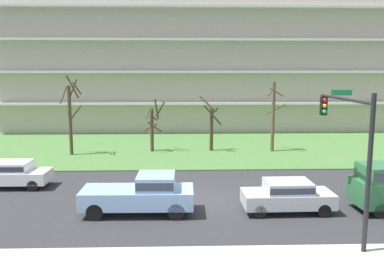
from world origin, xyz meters
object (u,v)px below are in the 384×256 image
object	(u,v)px
tree_left	(153,126)
traffic_signal_mast	(350,138)
sedan_white_center_right	(11,173)
pickup_blue_near_left	(143,193)
tree_center	(211,126)
sedan_silver_near_right	(288,195)
tree_right	(273,115)
tree_far_left	(71,114)

from	to	relation	value
tree_left	traffic_signal_mast	world-z (taller)	traffic_signal_mast
sedan_white_center_right	pickup_blue_near_left	bearing A→B (deg)	151.84
tree_center	traffic_signal_mast	bearing A→B (deg)	-76.04
traffic_signal_mast	sedan_silver_near_right	bearing A→B (deg)	120.47
tree_right	sedan_silver_near_right	size ratio (longest dim) A/B	1.34
sedan_silver_near_right	traffic_signal_mast	xyz separation A→B (m)	(1.66, -2.82, 3.33)
tree_left	sedan_white_center_right	world-z (taller)	tree_left
tree_far_left	sedan_white_center_right	distance (m)	9.19
tree_far_left	tree_left	world-z (taller)	tree_far_left
pickup_blue_near_left	tree_far_left	bearing A→B (deg)	118.57
tree_right	pickup_blue_near_left	distance (m)	17.32
tree_right	pickup_blue_near_left	size ratio (longest dim) A/B	1.10
traffic_signal_mast	tree_far_left	bearing A→B (deg)	134.49
pickup_blue_near_left	sedan_white_center_right	bearing A→B (deg)	151.94
tree_far_left	tree_right	xyz separation A→B (m)	(16.73, 0.92, -0.23)
tree_center	sedan_white_center_right	distance (m)	16.18
tree_left	traffic_signal_mast	bearing A→B (deg)	-61.78
tree_far_left	tree_right	size ratio (longest dim) A/B	1.10
tree_far_left	tree_center	xyz separation A→B (m)	(11.51, 1.17, -1.13)
traffic_signal_mast	sedan_white_center_right	bearing A→B (deg)	156.68
tree_center	sedan_silver_near_right	distance (m)	14.73
traffic_signal_mast	tree_left	bearing A→B (deg)	118.22
tree_far_left	pickup_blue_near_left	world-z (taller)	tree_far_left
tree_right	traffic_signal_mast	size ratio (longest dim) A/B	0.97
tree_right	pickup_blue_near_left	world-z (taller)	tree_right
tree_left	tree_right	distance (m)	10.23
tree_far_left	pickup_blue_near_left	size ratio (longest dim) A/B	1.21
tree_far_left	traffic_signal_mast	size ratio (longest dim) A/B	1.07
sedan_silver_near_right	sedan_white_center_right	bearing A→B (deg)	162.56
tree_far_left	tree_left	bearing A→B (deg)	10.15
tree_center	sedan_white_center_right	xyz separation A→B (m)	(-12.70, -9.93, -1.38)
tree_far_left	traffic_signal_mast	world-z (taller)	tree_far_left
tree_far_left	traffic_signal_mast	bearing A→B (deg)	-45.51
tree_center	tree_right	bearing A→B (deg)	-2.72
tree_left	pickup_blue_near_left	bearing A→B (deg)	-88.06
tree_center	traffic_signal_mast	xyz separation A→B (m)	(4.29, -17.25, 1.95)
tree_right	pickup_blue_near_left	bearing A→B (deg)	-124.38
tree_center	pickup_blue_near_left	distance (m)	15.16
tree_right	sedan_white_center_right	xyz separation A→B (m)	(-17.92, -9.68, -2.28)
sedan_white_center_right	sedan_silver_near_right	world-z (taller)	same
tree_right	tree_center	bearing A→B (deg)	177.28
tree_left	sedan_silver_near_right	size ratio (longest dim) A/B	1.04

